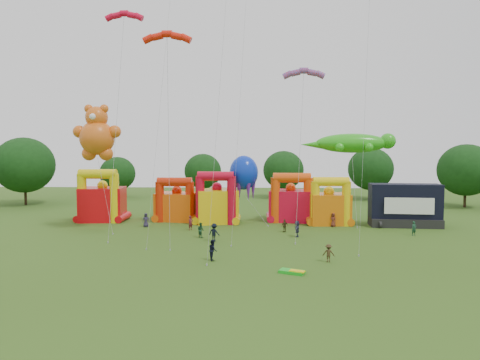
{
  "coord_description": "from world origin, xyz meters",
  "views": [
    {
      "loc": [
        2.92,
        -29.87,
        10.02
      ],
      "look_at": [
        0.97,
        18.0,
        6.51
      ],
      "focal_mm": 32.0,
      "sensor_mm": 36.0,
      "label": 1
    }
  ],
  "objects_px": {
    "gecko_kite": "(353,156)",
    "spectator_4": "(285,226)",
    "stage_trailer": "(405,206)",
    "teddy_bear_kite": "(100,155)",
    "spectator_0": "(146,220)",
    "bouncy_castle_2": "(217,203)",
    "bouncy_castle_0": "(102,201)",
    "octopus_kite": "(248,188)"
  },
  "relations": [
    {
      "from": "spectator_0",
      "to": "spectator_4",
      "type": "relative_size",
      "value": 1.15
    },
    {
      "from": "spectator_0",
      "to": "spectator_4",
      "type": "xyz_separation_m",
      "value": [
        17.59,
        -2.67,
        -0.12
      ]
    },
    {
      "from": "stage_trailer",
      "to": "spectator_0",
      "type": "xyz_separation_m",
      "value": [
        -33.36,
        -1.96,
        -1.78
      ]
    },
    {
      "from": "gecko_kite",
      "to": "spectator_0",
      "type": "bearing_deg",
      "value": -167.83
    },
    {
      "from": "stage_trailer",
      "to": "bouncy_castle_0",
      "type": "bearing_deg",
      "value": 176.71
    },
    {
      "from": "bouncy_castle_0",
      "to": "stage_trailer",
      "type": "height_order",
      "value": "bouncy_castle_0"
    },
    {
      "from": "bouncy_castle_2",
      "to": "spectator_0",
      "type": "distance_m",
      "value": 9.62
    },
    {
      "from": "octopus_kite",
      "to": "spectator_4",
      "type": "distance_m",
      "value": 8.78
    },
    {
      "from": "bouncy_castle_0",
      "to": "stage_trailer",
      "type": "distance_m",
      "value": 40.66
    },
    {
      "from": "stage_trailer",
      "to": "gecko_kite",
      "type": "bearing_deg",
      "value": 146.32
    },
    {
      "from": "bouncy_castle_0",
      "to": "spectator_0",
      "type": "bearing_deg",
      "value": -30.65
    },
    {
      "from": "gecko_kite",
      "to": "octopus_kite",
      "type": "height_order",
      "value": "gecko_kite"
    },
    {
      "from": "octopus_kite",
      "to": "spectator_0",
      "type": "relative_size",
      "value": 5.14
    },
    {
      "from": "bouncy_castle_2",
      "to": "spectator_4",
      "type": "xyz_separation_m",
      "value": [
        8.79,
        -6.13,
        -1.89
      ]
    },
    {
      "from": "teddy_bear_kite",
      "to": "spectator_4",
      "type": "relative_size",
      "value": 9.91
    },
    {
      "from": "gecko_kite",
      "to": "spectator_4",
      "type": "bearing_deg",
      "value": -138.88
    },
    {
      "from": "bouncy_castle_0",
      "to": "bouncy_castle_2",
      "type": "bearing_deg",
      "value": -3.0
    },
    {
      "from": "octopus_kite",
      "to": "bouncy_castle_0",
      "type": "bearing_deg",
      "value": 178.29
    },
    {
      "from": "stage_trailer",
      "to": "spectator_0",
      "type": "distance_m",
      "value": 33.46
    },
    {
      "from": "octopus_kite",
      "to": "spectator_4",
      "type": "xyz_separation_m",
      "value": [
        4.55,
        -6.36,
        -4.0
      ]
    },
    {
      "from": "teddy_bear_kite",
      "to": "spectator_4",
      "type": "bearing_deg",
      "value": 1.11
    },
    {
      "from": "bouncy_castle_0",
      "to": "spectator_0",
      "type": "relative_size",
      "value": 4.07
    },
    {
      "from": "teddy_bear_kite",
      "to": "octopus_kite",
      "type": "bearing_deg",
      "value": 21.02
    },
    {
      "from": "stage_trailer",
      "to": "spectator_0",
      "type": "relative_size",
      "value": 5.03
    },
    {
      "from": "bouncy_castle_2",
      "to": "stage_trailer",
      "type": "bearing_deg",
      "value": -3.48
    },
    {
      "from": "stage_trailer",
      "to": "teddy_bear_kite",
      "type": "relative_size",
      "value": 0.58
    },
    {
      "from": "gecko_kite",
      "to": "spectator_0",
      "type": "distance_m",
      "value": 29.2
    },
    {
      "from": "bouncy_castle_2",
      "to": "teddy_bear_kite",
      "type": "height_order",
      "value": "teddy_bear_kite"
    },
    {
      "from": "bouncy_castle_0",
      "to": "octopus_kite",
      "type": "relative_size",
      "value": 0.79
    },
    {
      "from": "bouncy_castle_2",
      "to": "gecko_kite",
      "type": "bearing_deg",
      "value": 7.53
    },
    {
      "from": "bouncy_castle_0",
      "to": "gecko_kite",
      "type": "relative_size",
      "value": 0.55
    },
    {
      "from": "teddy_bear_kite",
      "to": "gecko_kite",
      "type": "bearing_deg",
      "value": 15.71
    },
    {
      "from": "octopus_kite",
      "to": "bouncy_castle_2",
      "type": "bearing_deg",
      "value": -176.83
    },
    {
      "from": "gecko_kite",
      "to": "spectator_0",
      "type": "height_order",
      "value": "gecko_kite"
    },
    {
      "from": "bouncy_castle_2",
      "to": "spectator_0",
      "type": "height_order",
      "value": "bouncy_castle_2"
    },
    {
      "from": "bouncy_castle_2",
      "to": "stage_trailer",
      "type": "height_order",
      "value": "bouncy_castle_2"
    },
    {
      "from": "bouncy_castle_0",
      "to": "bouncy_castle_2",
      "type": "relative_size",
      "value": 1.03
    },
    {
      "from": "gecko_kite",
      "to": "bouncy_castle_0",
      "type": "bearing_deg",
      "value": -177.32
    },
    {
      "from": "bouncy_castle_0",
      "to": "teddy_bear_kite",
      "type": "bearing_deg",
      "value": -70.58
    },
    {
      "from": "gecko_kite",
      "to": "spectator_4",
      "type": "height_order",
      "value": "gecko_kite"
    },
    {
      "from": "bouncy_castle_2",
      "to": "teddy_bear_kite",
      "type": "relative_size",
      "value": 0.46
    },
    {
      "from": "teddy_bear_kite",
      "to": "gecko_kite",
      "type": "height_order",
      "value": "teddy_bear_kite"
    }
  ]
}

